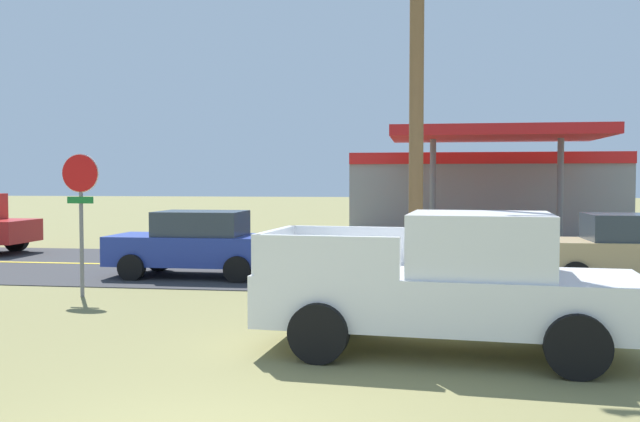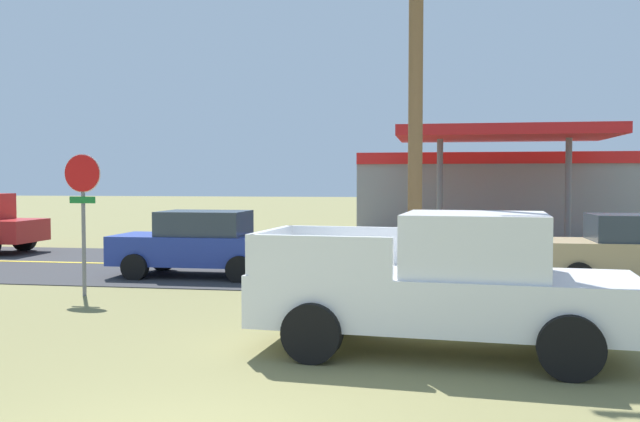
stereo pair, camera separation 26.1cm
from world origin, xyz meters
name	(u,v)px [view 2 (the right image)]	position (x,y,z in m)	size (l,w,h in m)	color
road_asphalt	(351,269)	(0.00, 13.00, 0.01)	(140.00, 8.00, 0.02)	#333335
road_centre_line	(351,268)	(0.00, 13.00, 0.02)	(126.00, 0.20, 0.01)	gold
stop_sign	(83,199)	(-4.95, 7.85, 2.03)	(0.80, 0.08, 2.95)	slate
utility_pole	(416,33)	(1.88, 7.18, 5.05)	(1.89, 0.26, 9.48)	brown
gas_station	(491,190)	(4.81, 27.57, 1.94)	(12.00, 11.50, 4.40)	gray
pickup_white_parked_on_lawn	(446,284)	(2.40, 4.31, 0.96)	(5.34, 2.57, 1.96)	silver
car_blue_near_lane	(200,243)	(-3.53, 11.00, 0.83)	(4.20, 2.00, 1.64)	#233893
car_tan_mid_lane	(634,250)	(6.66, 11.00, 0.83)	(4.20, 2.00, 1.64)	tan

